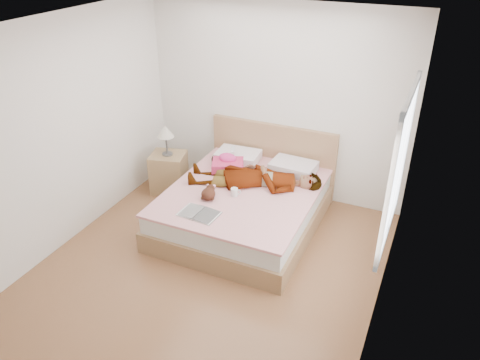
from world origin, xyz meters
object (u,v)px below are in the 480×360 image
Objects in this scene: coffee_mug at (235,192)px; nightstand at (169,170)px; woman at (256,174)px; bed at (246,203)px; plush_toy at (209,193)px; phone at (233,149)px; towel at (228,164)px; magazine at (199,214)px.

coffee_mug is 0.13× the size of nightstand.
bed reaches higher than woman.
plush_toy is at bearing -48.07° from woman.
nightstand is at bearing -112.49° from woman.
phone is 0.21× the size of towel.
bed reaches higher than coffee_mug.
coffee_mug is at bearing 36.15° from plush_toy.
bed is at bearing -12.24° from nightstand.
towel is at bearing 122.47° from coffee_mug.
magazine is at bearing -106.43° from bed.
towel is (-0.47, 0.17, -0.03)m from woman.
magazine is at bearing -98.26° from phone.
plush_toy is at bearing 99.46° from magazine.
nightstand is (-1.09, 1.08, -0.19)m from magazine.
magazine is (0.17, -1.12, -0.08)m from towel.
phone is 0.38× the size of plush_toy.
coffee_mug is (0.19, 0.54, 0.04)m from magazine.
plush_toy is at bearing -143.85° from coffee_mug.
coffee_mug reaches higher than magazine.
plush_toy is (0.14, -0.99, -0.12)m from phone.
nightstand is at bearing 144.79° from plush_toy.
towel is 1.08× the size of magazine.
phone is 0.05× the size of bed.
towel is 3.72× the size of coffee_mug.
coffee_mug is at bearing -80.59° from phone.
phone is at bearing 98.59° from magazine.
woman reaches higher than towel.
phone is 0.78× the size of coffee_mug.
plush_toy is at bearing -123.75° from bed.
towel is 0.77m from plush_toy.
plush_toy reaches higher than coffee_mug.
phone is at bearing 97.45° from towel.
phone is 0.23× the size of magazine.
woman reaches higher than coffee_mug.
plush_toy is 1.28m from nightstand.
bed is at bearing -68.40° from phone.
woman reaches higher than phone.
plush_toy is at bearing -35.21° from nightstand.
woman is 0.50m from towel.
plush_toy is (-0.36, -0.59, -0.04)m from woman.
phone reaches higher than towel.
woman is at bearing 75.60° from coffee_mug.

